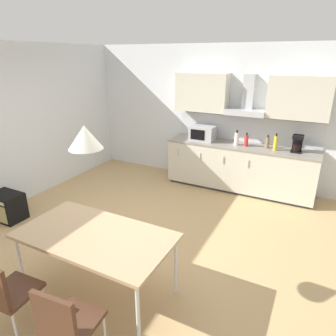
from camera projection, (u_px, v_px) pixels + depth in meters
ground_plane at (128, 244)px, 4.23m from camera, size 7.35×8.58×0.02m
wall_back at (205, 114)px, 6.17m from camera, size 5.88×0.10×2.71m
kitchen_counter at (239, 167)px, 5.80m from camera, size 2.80×0.66×0.90m
backsplash_tile at (246, 129)px, 5.81m from camera, size 2.78×0.02×0.47m
upper_wall_cabinets at (247, 96)px, 5.45m from camera, size 2.78×0.40×0.72m
microwave at (203, 133)px, 5.93m from camera, size 0.48×0.35×0.28m
coffee_maker at (297, 143)px, 5.20m from camera, size 0.18×0.19×0.30m
bottle_brown at (267, 142)px, 5.42m from camera, size 0.07×0.07×0.24m
bottle_red at (246, 140)px, 5.53m from camera, size 0.08×0.08×0.25m
bottle_white at (237, 139)px, 5.60m from camera, size 0.08×0.08×0.28m
bottle_yellow at (276, 143)px, 5.29m from camera, size 0.07×0.07×0.31m
dining_table at (95, 238)px, 3.12m from camera, size 1.63×0.87×0.75m
chair_near_left at (4, 290)px, 2.66m from camera, size 0.42×0.42×0.87m
chair_near_right at (66, 322)px, 2.34m from camera, size 0.44×0.44×0.87m
guitar_amp at (7, 206)px, 4.79m from camera, size 0.52×0.37×0.44m
pendant_lamp at (85, 137)px, 2.74m from camera, size 0.32×0.32×0.22m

